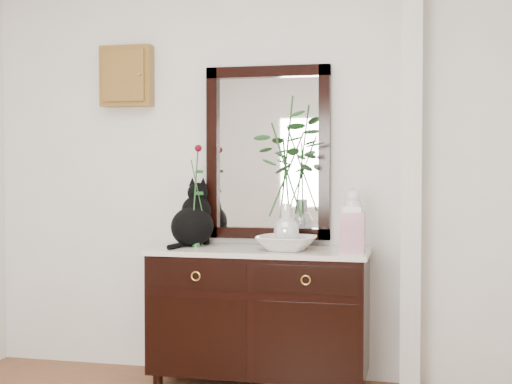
% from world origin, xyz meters
% --- Properties ---
extents(wall_back, '(3.60, 0.04, 2.70)m').
position_xyz_m(wall_back, '(0.00, 1.98, 1.35)').
color(wall_back, silver).
rests_on(wall_back, ground).
extents(pilaster, '(0.12, 0.20, 2.70)m').
position_xyz_m(pilaster, '(1.00, 1.90, 1.35)').
color(pilaster, silver).
rests_on(pilaster, ground).
extents(sideboard, '(1.33, 0.52, 0.82)m').
position_xyz_m(sideboard, '(0.10, 1.73, 0.47)').
color(sideboard, black).
rests_on(sideboard, ground).
extents(wall_mirror, '(0.80, 0.06, 1.10)m').
position_xyz_m(wall_mirror, '(0.10, 1.97, 1.44)').
color(wall_mirror, black).
rests_on(wall_mirror, wall_back).
extents(key_cabinet, '(0.35, 0.10, 0.40)m').
position_xyz_m(key_cabinet, '(-0.85, 1.94, 1.95)').
color(key_cabinet, brown).
rests_on(key_cabinet, wall_back).
extents(cat, '(0.34, 0.40, 0.41)m').
position_xyz_m(cat, '(-0.35, 1.79, 1.06)').
color(cat, black).
rests_on(cat, sideboard).
extents(lotus_bowl, '(0.39, 0.39, 0.09)m').
position_xyz_m(lotus_bowl, '(0.27, 1.68, 0.89)').
color(lotus_bowl, silver).
rests_on(lotus_bowl, sideboard).
extents(vase_branches, '(0.48, 0.48, 0.91)m').
position_xyz_m(vase_branches, '(0.27, 1.68, 1.33)').
color(vase_branches, silver).
rests_on(vase_branches, lotus_bowl).
extents(bud_vase_rose, '(0.10, 0.10, 0.65)m').
position_xyz_m(bud_vase_rose, '(-0.31, 1.74, 1.17)').
color(bud_vase_rose, '#2B5C2B').
rests_on(bud_vase_rose, sideboard).
extents(ginger_jar, '(0.14, 0.14, 0.38)m').
position_xyz_m(ginger_jar, '(0.67, 1.65, 1.04)').
color(ginger_jar, white).
rests_on(ginger_jar, sideboard).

